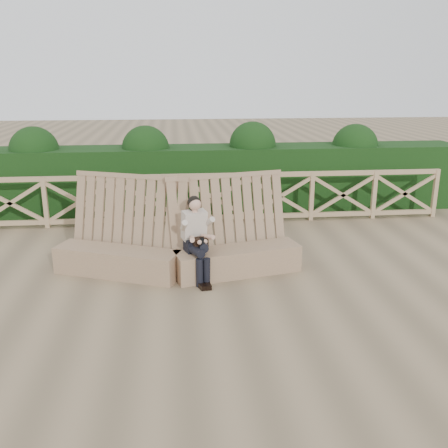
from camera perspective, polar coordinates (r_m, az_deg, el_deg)
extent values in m
plane|color=brown|center=(7.69, 1.15, -7.27)|extent=(60.00, 60.00, 0.00)
cube|color=#85654C|center=(8.28, -12.07, -4.22)|extent=(2.08, 1.24, 0.44)
cube|color=#85654C|center=(8.32, -11.44, 0.11)|extent=(2.06, 1.18, 1.56)
cube|color=#85654C|center=(8.14, 1.57, -4.20)|extent=(2.11, 0.96, 0.44)
cube|color=#85654C|center=(8.20, 0.93, 0.20)|extent=(2.09, 0.90, 1.56)
cube|color=black|center=(7.92, -3.28, -2.38)|extent=(0.39, 0.33, 0.20)
cube|color=#C2B2A0|center=(7.86, -3.44, -0.11)|extent=(0.43, 0.37, 0.49)
sphere|color=tan|center=(7.72, -3.36, 2.28)|extent=(0.25, 0.25, 0.19)
sphere|color=black|center=(7.75, -3.45, 2.47)|extent=(0.27, 0.27, 0.21)
cylinder|color=black|center=(7.72, -3.33, -3.02)|extent=(0.27, 0.45, 0.14)
cylinder|color=black|center=(7.77, -2.37, -2.38)|extent=(0.27, 0.45, 0.15)
cylinder|color=black|center=(7.65, -2.81, -5.63)|extent=(0.14, 0.14, 0.44)
cylinder|color=black|center=(7.67, -1.99, -5.55)|extent=(0.14, 0.14, 0.44)
cube|color=black|center=(7.65, -2.56, -7.09)|extent=(0.15, 0.24, 0.07)
cube|color=black|center=(7.67, -1.86, -7.03)|extent=(0.15, 0.24, 0.07)
cube|color=black|center=(7.74, -2.72, -2.08)|extent=(0.26, 0.20, 0.15)
cube|color=black|center=(7.59, -2.44, -2.03)|extent=(0.09, 0.10, 0.11)
cube|color=#9B785A|center=(10.71, -1.08, 5.55)|extent=(10.10, 0.07, 0.10)
cube|color=#9B785A|center=(10.93, -1.06, 0.76)|extent=(10.10, 0.07, 0.10)
cube|color=black|center=(11.94, -1.56, 5.25)|extent=(12.00, 1.20, 1.50)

